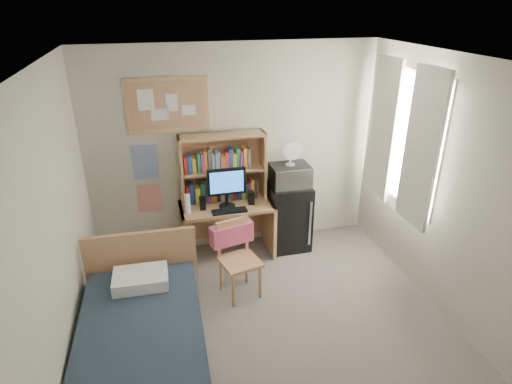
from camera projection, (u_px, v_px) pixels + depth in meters
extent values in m
cube|color=slate|center=(282.00, 353.00, 4.04)|extent=(3.60, 4.20, 0.02)
cube|color=silver|center=(292.00, 69.00, 2.95)|extent=(3.60, 4.20, 0.02)
cube|color=beige|center=(235.00, 151.00, 5.34)|extent=(3.60, 0.04, 2.60)
cube|color=beige|center=(49.00, 263.00, 3.09)|extent=(0.04, 4.20, 2.60)
cube|color=beige|center=(475.00, 208.00, 3.89)|extent=(0.04, 4.20, 2.60)
cube|color=white|center=(403.00, 138.00, 4.81)|extent=(0.10, 1.40, 1.70)
cube|color=white|center=(421.00, 150.00, 4.45)|extent=(0.04, 0.55, 1.70)
cube|color=white|center=(382.00, 129.00, 5.16)|extent=(0.04, 0.55, 1.70)
cube|color=tan|center=(167.00, 105.00, 4.89)|extent=(0.94, 0.03, 0.64)
cube|color=#244391|center=(145.00, 162.00, 5.11)|extent=(0.30, 0.01, 0.42)
cube|color=red|center=(149.00, 198.00, 5.30)|extent=(0.28, 0.01, 0.36)
cube|color=tan|center=(227.00, 230.00, 5.42)|extent=(1.15, 0.58, 0.72)
cube|color=tan|center=(240.00, 261.00, 4.65)|extent=(0.53, 0.53, 0.87)
cube|color=black|center=(288.00, 216.00, 5.59)|extent=(0.52, 0.52, 0.88)
cube|color=#1B2430|center=(143.00, 368.00, 3.49)|extent=(1.13, 2.15, 0.58)
cube|color=tan|center=(223.00, 168.00, 5.23)|extent=(1.05, 0.27, 0.86)
cube|color=black|center=(227.00, 188.00, 5.12)|extent=(0.46, 0.04, 0.49)
cube|color=black|center=(229.00, 211.00, 5.09)|extent=(0.42, 0.14, 0.02)
cube|color=black|center=(202.00, 203.00, 5.12)|extent=(0.07, 0.07, 0.17)
cube|color=black|center=(251.00, 198.00, 5.25)|extent=(0.07, 0.07, 0.17)
cylinder|color=white|center=(188.00, 204.00, 5.03)|extent=(0.07, 0.07, 0.23)
cube|color=#D75176|center=(232.00, 234.00, 4.71)|extent=(0.50, 0.26, 0.23)
cube|color=#B6B6BB|center=(290.00, 175.00, 5.33)|extent=(0.48, 0.36, 0.27)
cylinder|color=white|center=(291.00, 154.00, 5.21)|extent=(0.23, 0.23, 0.29)
cube|color=white|center=(141.00, 279.00, 4.01)|extent=(0.51, 0.37, 0.12)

